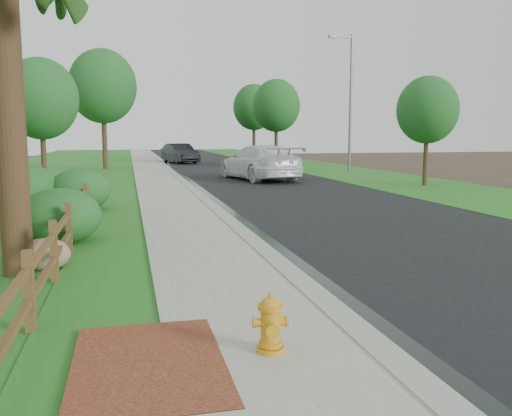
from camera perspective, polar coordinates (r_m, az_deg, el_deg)
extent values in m
plane|color=#362B1D|center=(7.47, 5.97, -12.00)|extent=(120.00, 120.00, 0.00)
cube|color=black|center=(42.27, -3.83, 4.41)|extent=(8.00, 90.00, 0.02)
cube|color=gray|center=(41.79, -9.53, 4.35)|extent=(0.40, 90.00, 0.12)
cube|color=black|center=(41.81, -9.05, 4.31)|extent=(0.50, 90.00, 0.00)
cube|color=gray|center=(41.72, -11.32, 4.29)|extent=(2.20, 90.00, 0.10)
cube|color=#1C631F|center=(41.70, -13.93, 4.18)|extent=(1.60, 90.00, 0.06)
cube|color=#1C631F|center=(42.08, -21.04, 3.91)|extent=(9.00, 90.00, 0.04)
cube|color=#1C631F|center=(43.94, 5.11, 4.54)|extent=(6.00, 90.00, 0.04)
cube|color=brown|center=(6.15, -11.25, -16.07)|extent=(1.60, 2.40, 0.11)
cube|color=#4E351A|center=(7.40, -22.78, -8.30)|extent=(0.12, 0.12, 1.10)
cube|color=#4E351A|center=(9.71, -20.49, -4.42)|extent=(0.12, 0.12, 1.10)
cube|color=#4E351A|center=(12.05, -19.09, -2.04)|extent=(0.12, 0.12, 1.10)
cube|color=#4E351A|center=(14.41, -18.16, -0.44)|extent=(0.12, 0.12, 1.10)
cube|color=#4E351A|center=(16.79, -17.49, 0.71)|extent=(0.12, 0.12, 1.10)
cube|color=#4E351A|center=(19.17, -16.98, 1.58)|extent=(0.12, 0.12, 1.10)
cube|color=#4E351A|center=(21.55, -16.59, 2.25)|extent=(0.12, 0.12, 1.10)
cube|color=#4E351A|center=(6.31, -24.52, -12.14)|extent=(0.08, 2.35, 0.10)
cube|color=#4E351A|center=(6.19, -24.74, -8.65)|extent=(0.08, 2.35, 0.10)
cube|color=#4E351A|center=(8.57, -21.44, -6.75)|extent=(0.08, 2.35, 0.10)
cube|color=#4E351A|center=(8.49, -21.57, -4.13)|extent=(0.08, 2.35, 0.10)
cube|color=#4E351A|center=(10.90, -19.69, -3.62)|extent=(0.08, 2.35, 0.10)
cube|color=#4E351A|center=(10.83, -19.79, -1.55)|extent=(0.08, 2.35, 0.10)
cube|color=#4E351A|center=(13.25, -18.57, -1.60)|extent=(0.08, 2.35, 0.10)
cube|color=#4E351A|center=(13.19, -18.64, 0.12)|extent=(0.08, 2.35, 0.10)
cube|color=#4E351A|center=(15.61, -17.78, -0.19)|extent=(0.08, 2.35, 0.10)
cube|color=#4E351A|center=(15.56, -17.84, 1.27)|extent=(0.08, 2.35, 0.10)
cube|color=#4E351A|center=(17.99, -17.20, 0.86)|extent=(0.08, 2.35, 0.10)
cube|color=#4E351A|center=(17.95, -17.26, 2.12)|extent=(0.08, 2.35, 0.10)
cube|color=#4E351A|center=(20.37, -16.76, 1.65)|extent=(0.08, 2.35, 0.10)
cube|color=#4E351A|center=(20.33, -16.81, 2.77)|extent=(0.08, 2.35, 0.10)
cylinder|color=#352915|center=(10.31, -24.50, 8.37)|extent=(0.52, 0.52, 5.50)
cylinder|color=orange|center=(6.29, 1.51, -14.62)|extent=(0.32, 0.32, 0.06)
cylinder|color=orange|center=(6.20, 1.52, -12.47)|extent=(0.21, 0.21, 0.48)
cylinder|color=orange|center=(6.26, 1.51, -14.07)|extent=(0.26, 0.26, 0.05)
cylinder|color=orange|center=(6.12, 1.52, -10.34)|extent=(0.29, 0.29, 0.05)
ellipsoid|color=orange|center=(6.11, 1.53, -10.18)|extent=(0.23, 0.23, 0.18)
cylinder|color=orange|center=(6.08, 1.53, -9.18)|extent=(0.05, 0.05, 0.07)
cylinder|color=orange|center=(6.06, 1.72, -12.68)|extent=(0.15, 0.13, 0.14)
cylinder|color=orange|center=(6.15, 0.03, -11.97)|extent=(0.13, 0.12, 0.11)
cylinder|color=orange|center=(6.20, 3.00, -11.83)|extent=(0.13, 0.12, 0.11)
imported|color=white|center=(29.62, 0.31, 4.82)|extent=(3.87, 6.90, 1.89)
imported|color=black|center=(42.62, -0.34, 5.52)|extent=(2.12, 4.68, 1.56)
imported|color=black|center=(46.98, -8.02, 5.73)|extent=(3.07, 5.34, 1.66)
cylinder|color=slate|center=(36.43, 9.91, 10.70)|extent=(0.18, 0.18, 8.83)
cube|color=slate|center=(36.36, 9.14, 17.42)|extent=(1.70, 0.73, 0.12)
cube|color=slate|center=(35.76, 8.05, 17.44)|extent=(0.58, 0.39, 0.18)
ellipsoid|color=brown|center=(10.78, -21.35, -4.60)|extent=(0.97, 0.75, 0.62)
ellipsoid|color=#1B4C1C|center=(13.16, -19.94, -0.84)|extent=(2.11, 2.11, 1.30)
ellipsoid|color=#1B4C1C|center=(18.45, -18.07, 1.77)|extent=(2.28, 2.28, 1.40)
ellipsoid|color=#1B4C1C|center=(18.57, -23.59, 1.87)|extent=(2.72, 2.72, 1.61)
cylinder|color=#352915|center=(26.71, -21.47, 5.72)|extent=(0.25, 0.25, 3.58)
ellipsoid|color=#1B4C1C|center=(26.75, -21.72, 10.64)|extent=(3.35, 3.35, 3.68)
cylinder|color=#352915|center=(27.45, 17.44, 5.54)|extent=(0.22, 0.22, 3.19)
ellipsoid|color=#1B4C1C|center=(27.45, 17.61, 9.82)|extent=(2.92, 2.92, 3.21)
cylinder|color=#352915|center=(39.81, -15.67, 7.56)|extent=(0.35, 0.35, 5.06)
ellipsoid|color=#1B4C1C|center=(39.95, -15.85, 12.23)|extent=(4.67, 4.67, 5.14)
cylinder|color=#352915|center=(42.81, 2.13, 7.20)|extent=(0.28, 0.28, 4.10)
ellipsoid|color=#1B4C1C|center=(42.86, 2.15, 10.72)|extent=(3.71, 3.71, 4.08)
cylinder|color=#352915|center=(50.13, -0.22, 7.41)|extent=(0.29, 0.29, 4.30)
ellipsoid|color=#1B4C1C|center=(50.18, -0.22, 10.57)|extent=(3.79, 3.79, 4.17)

